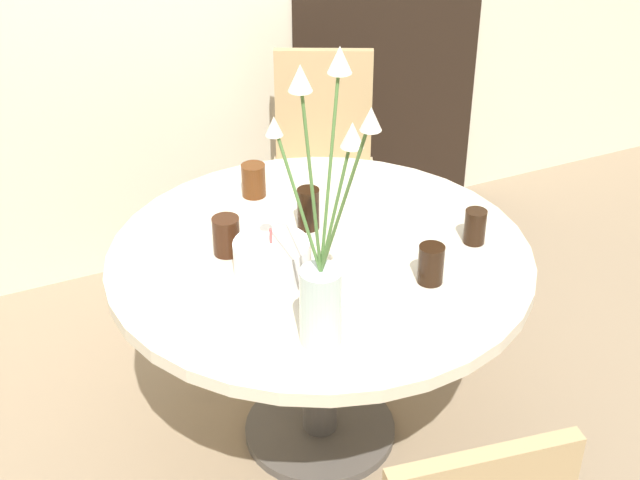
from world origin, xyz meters
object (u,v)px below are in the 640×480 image
at_px(drink_glass_2, 308,209).
at_px(drink_glass_1, 475,227).
at_px(drink_glass_5, 254,180).
at_px(flower_vase, 323,258).
at_px(drink_glass_3, 317,288).
at_px(chair_near_front, 323,157).
at_px(drink_glass_4, 226,236).
at_px(side_plate, 371,293).
at_px(drink_glass_0, 431,264).
at_px(birthday_cake, 272,258).

bearing_deg(drink_glass_2, drink_glass_1, -34.46).
distance_m(drink_glass_2, drink_glass_5, 0.27).
height_order(flower_vase, drink_glass_3, flower_vase).
bearing_deg(chair_near_front, drink_glass_4, -105.37).
height_order(side_plate, drink_glass_2, drink_glass_2).
bearing_deg(chair_near_front, drink_glass_5, -109.01).
relative_size(side_plate, drink_glass_3, 1.91).
bearing_deg(side_plate, flower_vase, -149.20).
height_order(flower_vase, drink_glass_0, flower_vase).
bearing_deg(flower_vase, drink_glass_5, 81.55).
height_order(side_plate, drink_glass_4, drink_glass_4).
relative_size(chair_near_front, drink_glass_4, 8.17).
distance_m(drink_glass_0, drink_glass_1, 0.26).
xyz_separation_m(chair_near_front, drink_glass_0, (-0.21, -1.14, 0.23)).
relative_size(flower_vase, drink_glass_5, 6.76).
bearing_deg(drink_glass_1, birthday_cake, 171.17).
relative_size(drink_glass_1, drink_glass_3, 1.01).
distance_m(chair_near_front, birthday_cake, 1.11).
bearing_deg(drink_glass_5, drink_glass_1, -48.08).
relative_size(side_plate, drink_glass_4, 1.73).
xyz_separation_m(drink_glass_2, drink_glass_3, (-0.14, -0.37, -0.01)).
xyz_separation_m(drink_glass_0, drink_glass_3, (-0.32, 0.03, -0.00)).
bearing_deg(chair_near_front, side_plate, -83.18).
bearing_deg(drink_glass_2, chair_near_front, 61.93).
height_order(side_plate, drink_glass_1, drink_glass_1).
bearing_deg(drink_glass_2, birthday_cake, -136.28).
relative_size(birthday_cake, drink_glass_0, 1.89).
height_order(drink_glass_1, drink_glass_4, drink_glass_4).
xyz_separation_m(flower_vase, side_plate, (0.20, 0.12, -0.23)).
relative_size(chair_near_front, drink_glass_0, 8.36).
bearing_deg(drink_glass_0, flower_vase, -164.11).
relative_size(side_plate, drink_glass_1, 1.90).
height_order(drink_glass_2, drink_glass_5, drink_glass_2).
bearing_deg(drink_glass_0, drink_glass_1, 28.97).
relative_size(birthday_cake, drink_glass_2, 1.63).
distance_m(drink_glass_2, drink_glass_4, 0.27).
relative_size(drink_glass_0, drink_glass_3, 1.08).
bearing_deg(drink_glass_4, chair_near_front, 49.10).
bearing_deg(side_plate, drink_glass_1, 15.60).
bearing_deg(drink_glass_3, drink_glass_0, -5.84).
distance_m(flower_vase, drink_glass_0, 0.43).
height_order(side_plate, drink_glass_3, drink_glass_3).
bearing_deg(drink_glass_3, chair_near_front, 64.31).
xyz_separation_m(birthday_cake, drink_glass_4, (-0.08, 0.15, 0.01)).
xyz_separation_m(flower_vase, drink_glass_3, (0.05, 0.14, -0.19)).
xyz_separation_m(side_plate, drink_glass_4, (-0.28, 0.36, 0.05)).
xyz_separation_m(side_plate, drink_glass_2, (-0.01, 0.39, 0.06)).
height_order(chair_near_front, drink_glass_5, chair_near_front).
xyz_separation_m(drink_glass_0, drink_glass_5, (-0.26, 0.66, -0.00)).
bearing_deg(chair_near_front, birthday_cake, -96.97).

